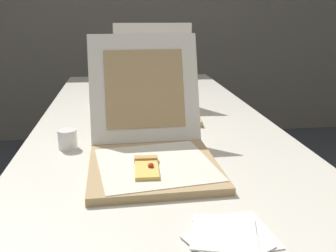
{
  "coord_description": "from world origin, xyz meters",
  "views": [
    {
      "loc": [
        -0.14,
        -0.71,
        1.19
      ],
      "look_at": [
        0.02,
        0.48,
        0.81
      ],
      "focal_mm": 39.7,
      "sensor_mm": 36.0,
      "label": 1
    }
  ],
  "objects_px": {
    "pizza_box_front": "(151,147)",
    "napkin_pile": "(229,236)",
    "cup_white_near_center": "(68,139)",
    "pizza_box_middle": "(154,101)",
    "table": "(157,138)",
    "cup_white_far": "(96,98)"
  },
  "relations": [
    {
      "from": "pizza_box_front",
      "to": "pizza_box_middle",
      "type": "distance_m",
      "value": 0.57
    },
    {
      "from": "pizza_box_middle",
      "to": "cup_white_near_center",
      "type": "xyz_separation_m",
      "value": [
        -0.32,
        -0.4,
        -0.02
      ]
    },
    {
      "from": "table",
      "to": "napkin_pile",
      "type": "height_order",
      "value": "napkin_pile"
    },
    {
      "from": "cup_white_near_center",
      "to": "napkin_pile",
      "type": "distance_m",
      "value": 0.68
    },
    {
      "from": "table",
      "to": "napkin_pile",
      "type": "bearing_deg",
      "value": -84.73
    },
    {
      "from": "cup_white_near_center",
      "to": "table",
      "type": "bearing_deg",
      "value": 31.3
    },
    {
      "from": "pizza_box_middle",
      "to": "napkin_pile",
      "type": "height_order",
      "value": "pizza_box_middle"
    },
    {
      "from": "cup_white_far",
      "to": "pizza_box_front",
      "type": "bearing_deg",
      "value": -74.97
    },
    {
      "from": "pizza_box_front",
      "to": "cup_white_far",
      "type": "height_order",
      "value": "pizza_box_front"
    },
    {
      "from": "pizza_box_front",
      "to": "cup_white_far",
      "type": "bearing_deg",
      "value": 103.73
    },
    {
      "from": "table",
      "to": "pizza_box_front",
      "type": "distance_m",
      "value": 0.37
    },
    {
      "from": "pizza_box_front",
      "to": "pizza_box_middle",
      "type": "bearing_deg",
      "value": 82.36
    },
    {
      "from": "pizza_box_middle",
      "to": "napkin_pile",
      "type": "bearing_deg",
      "value": -83.01
    },
    {
      "from": "pizza_box_front",
      "to": "napkin_pile",
      "type": "height_order",
      "value": "pizza_box_front"
    },
    {
      "from": "pizza_box_front",
      "to": "napkin_pile",
      "type": "bearing_deg",
      "value": -74.21
    },
    {
      "from": "cup_white_far",
      "to": "cup_white_near_center",
      "type": "height_order",
      "value": "same"
    },
    {
      "from": "pizza_box_middle",
      "to": "napkin_pile",
      "type": "distance_m",
      "value": 0.96
    },
    {
      "from": "pizza_box_front",
      "to": "cup_white_far",
      "type": "distance_m",
      "value": 0.78
    },
    {
      "from": "pizza_box_middle",
      "to": "cup_white_far",
      "type": "relative_size",
      "value": 6.56
    },
    {
      "from": "pizza_box_middle",
      "to": "napkin_pile",
      "type": "xyz_separation_m",
      "value": [
        0.06,
        -0.96,
        -0.05
      ]
    },
    {
      "from": "cup_white_far",
      "to": "pizza_box_middle",
      "type": "bearing_deg",
      "value": -35.46
    },
    {
      "from": "pizza_box_front",
      "to": "cup_white_near_center",
      "type": "xyz_separation_m",
      "value": [
        -0.26,
        0.17,
        -0.02
      ]
    }
  ]
}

